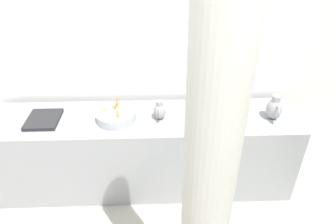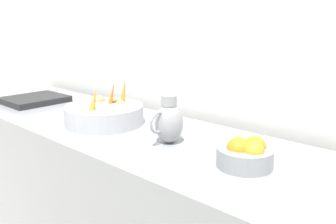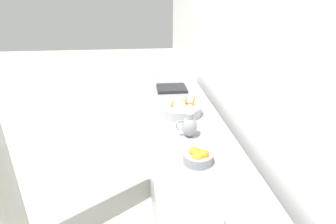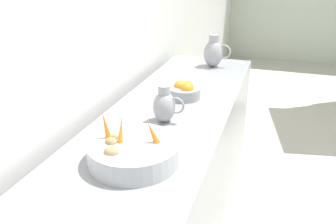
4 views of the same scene
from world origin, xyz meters
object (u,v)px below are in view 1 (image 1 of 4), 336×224
object	(u,v)px
orange_bowl	(197,114)
metal_pitcher_tall	(274,108)
support_column	(210,171)
vegetable_colander	(116,115)
metal_pitcher_short	(160,111)

from	to	relation	value
orange_bowl	metal_pitcher_tall	bearing A→B (deg)	87.57
support_column	vegetable_colander	bearing A→B (deg)	-154.58
orange_bowl	metal_pitcher_tall	world-z (taller)	metal_pitcher_tall
vegetable_colander	metal_pitcher_tall	xyz separation A→B (m)	(0.03, 1.52, 0.07)
orange_bowl	vegetable_colander	bearing A→B (deg)	-90.05
orange_bowl	metal_pitcher_short	world-z (taller)	metal_pitcher_short
vegetable_colander	metal_pitcher_tall	bearing A→B (deg)	88.80
orange_bowl	metal_pitcher_tall	distance (m)	0.74
metal_pitcher_tall	metal_pitcher_short	distance (m)	1.10
orange_bowl	metal_pitcher_short	distance (m)	0.37
metal_pitcher_tall	support_column	xyz separation A→B (m)	(1.35, -0.86, 0.51)
orange_bowl	support_column	bearing A→B (deg)	-5.28
orange_bowl	metal_pitcher_tall	size ratio (longest dim) A/B	0.77
metal_pitcher_short	support_column	size ratio (longest dim) A/B	0.07
metal_pitcher_short	support_column	distance (m)	1.50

